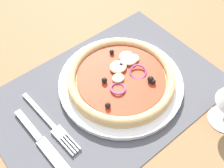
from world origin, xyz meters
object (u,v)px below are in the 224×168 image
Objects in this scene: plate at (122,83)px; knife at (46,146)px; pizza at (122,78)px; fork at (52,125)px.

knife is at bearing 5.83° from plate.
knife is (20.47, 2.09, -0.34)cm from plate.
knife is at bearing 5.96° from pizza.
pizza is (-0.09, -0.06, 1.69)cm from plate.
pizza is at bearing -148.13° from plate.
knife is (20.57, 2.15, -2.03)cm from pizza.
pizza reaches higher than knife.
fork is 4.63cm from knife.
pizza is at bearing 92.99° from knife.
plate is 1.35× the size of knife.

